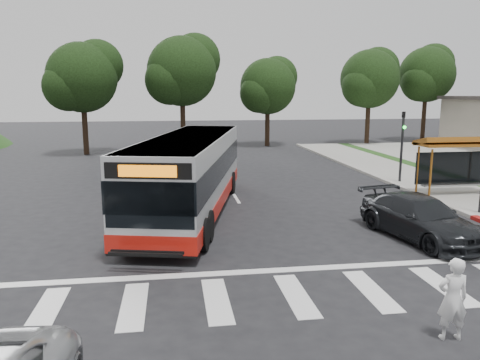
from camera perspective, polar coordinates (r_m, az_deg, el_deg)
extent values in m
plane|color=black|center=(16.76, 2.37, -6.83)|extent=(140.00, 140.00, 0.00)
cube|color=gray|center=(27.96, 21.88, -0.37)|extent=(4.00, 40.00, 0.12)
cube|color=#9E9991|center=(27.02, 18.21, -0.47)|extent=(0.30, 40.00, 0.15)
cube|color=silver|center=(12.19, 6.83, -13.75)|extent=(18.00, 2.60, 0.01)
cylinder|color=#995819|center=(23.70, 22.22, 0.72)|extent=(0.10, 0.10, 2.30)
cylinder|color=#995819|center=(24.73, 20.82, 1.20)|extent=(0.10, 0.10, 2.30)
cube|color=#995819|center=(24.99, 25.30, 3.98)|extent=(4.20, 1.60, 0.12)
cube|color=#995819|center=(25.02, 25.27, 4.33)|extent=(4.20, 1.32, 0.51)
cube|color=black|center=(25.64, 24.35, 1.37)|extent=(3.80, 0.06, 1.60)
cube|color=gray|center=(25.27, 24.95, -0.53)|extent=(3.60, 0.40, 0.08)
cylinder|color=black|center=(27.45, 19.11, 3.72)|extent=(0.14, 0.14, 4.00)
imported|color=black|center=(27.32, 19.30, 6.84)|extent=(0.16, 0.20, 1.00)
sphere|color=#19E533|center=(27.18, 19.43, 6.08)|extent=(0.18, 0.18, 0.18)
cylinder|color=black|center=(47.73, 15.29, 6.98)|extent=(0.44, 0.44, 4.40)
sphere|color=black|center=(47.67, 15.53, 11.78)|extent=(5.60, 5.60, 5.60)
sphere|color=black|center=(48.92, 16.41, 12.87)|extent=(4.20, 4.20, 4.20)
sphere|color=black|center=(46.62, 14.71, 11.00)|extent=(3.92, 3.92, 3.92)
cylinder|color=black|center=(52.64, 21.48, 7.06)|extent=(0.44, 0.44, 4.84)
sphere|color=black|center=(52.60, 21.81, 11.84)|extent=(5.60, 5.60, 5.60)
sphere|color=black|center=(53.94, 22.50, 12.92)|extent=(4.20, 4.20, 4.20)
sphere|color=black|center=(51.49, 21.18, 11.07)|extent=(3.92, 3.92, 3.92)
cylinder|color=black|center=(41.80, -6.97, 6.98)|extent=(0.44, 0.44, 4.84)
sphere|color=black|center=(41.75, -7.11, 13.01)|extent=(6.00, 6.00, 6.00)
sphere|color=black|center=(42.76, -5.51, 14.46)|extent=(4.50, 4.50, 4.50)
sphere|color=black|center=(40.97, -8.56, 11.95)|extent=(4.20, 4.20, 4.20)
cylinder|color=black|center=(44.72, 3.35, 6.71)|extent=(0.44, 0.44, 3.96)
sphere|color=black|center=(44.62, 3.40, 11.32)|extent=(5.20, 5.20, 5.20)
sphere|color=black|center=(45.62, 4.52, 12.42)|extent=(3.90, 3.90, 3.90)
sphere|color=black|center=(43.80, 2.38, 10.52)|extent=(3.64, 3.64, 3.64)
cylinder|color=black|center=(40.42, -18.36, 6.08)|extent=(0.44, 0.44, 4.40)
sphere|color=black|center=(40.34, -18.70, 11.75)|extent=(5.60, 5.60, 5.60)
sphere|color=black|center=(41.03, -17.00, 13.22)|extent=(4.20, 4.20, 4.20)
sphere|color=black|center=(39.82, -20.23, 10.67)|extent=(3.92, 3.92, 3.92)
imported|color=white|center=(10.75, 24.50, -13.05)|extent=(0.67, 0.47, 1.76)
imported|color=black|center=(17.44, 21.09, -4.32)|extent=(3.05, 5.40, 1.48)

